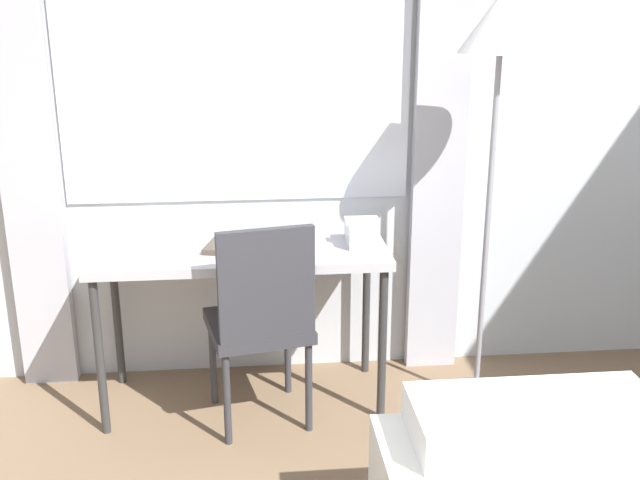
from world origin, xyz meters
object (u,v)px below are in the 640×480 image
standing_lamp (498,69)px  telephone (361,233)px  desk (241,262)px  book (235,247)px  desk_chair (261,315)px

standing_lamp → telephone: bearing=169.4°
desk → book: size_ratio=4.49×
desk → standing_lamp: 1.31m
standing_lamp → book: size_ratio=6.40×
desk_chair → telephone: bearing=13.9°
desk_chair → book: size_ratio=3.26×
book → desk_chair: bearing=-63.0°
desk → telephone: 0.53m
standing_lamp → telephone: size_ratio=9.95×
desk_chair → desk: bearing=97.7°
desk_chair → telephone: desk_chair is taller
desk → standing_lamp: standing_lamp is taller
standing_lamp → telephone: (-0.52, 0.10, -0.69)m
desk_chair → standing_lamp: (0.95, 0.11, 0.96)m
telephone → book: telephone is taller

